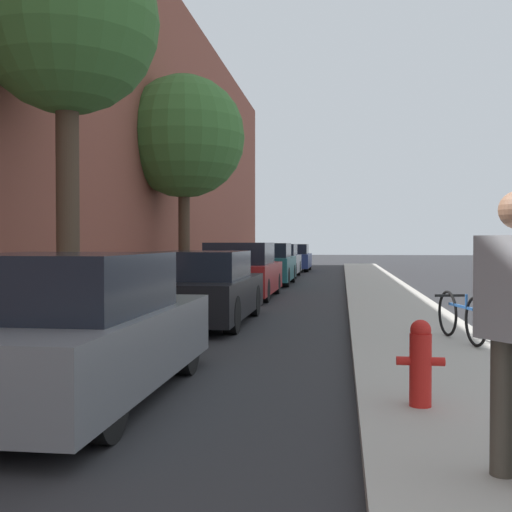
# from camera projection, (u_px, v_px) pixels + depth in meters

# --- Properties ---
(ground_plane) EXTENTS (120.00, 120.00, 0.00)m
(ground_plane) POSITION_uv_depth(u_px,v_px,m) (270.00, 303.00, 15.87)
(ground_plane) COLOR #28282B
(sidewalk_left) EXTENTS (2.00, 52.00, 0.12)m
(sidewalk_left) POSITION_uv_depth(u_px,v_px,m) (157.00, 299.00, 16.25)
(sidewalk_left) COLOR #ADA89E
(sidewalk_left) RESTS_ON ground
(sidewalk_right) EXTENTS (2.00, 52.00, 0.12)m
(sidewalk_right) POSITION_uv_depth(u_px,v_px,m) (389.00, 302.00, 15.48)
(sidewalk_right) COLOR #ADA89E
(sidewalk_right) RESTS_ON ground
(building_facade_left) EXTENTS (0.70, 52.00, 10.10)m
(building_facade_left) POSITION_uv_depth(u_px,v_px,m) (105.00, 103.00, 16.32)
(building_facade_left) COLOR brown
(building_facade_left) RESTS_ON ground
(parked_car_grey) EXTENTS (1.90, 4.08, 1.41)m
(parked_car_grey) POSITION_uv_depth(u_px,v_px,m) (66.00, 331.00, 6.12)
(parked_car_grey) COLOR black
(parked_car_grey) RESTS_ON ground
(parked_car_black) EXTENTS (1.74, 4.19, 1.34)m
(parked_car_black) POSITION_uv_depth(u_px,v_px,m) (203.00, 289.00, 11.85)
(parked_car_black) COLOR black
(parked_car_black) RESTS_ON ground
(parked_car_red) EXTENTS (1.82, 4.41, 1.50)m
(parked_car_red) POSITION_uv_depth(u_px,v_px,m) (241.00, 272.00, 17.36)
(parked_car_red) COLOR black
(parked_car_red) RESTS_ON ground
(parked_car_teal) EXTENTS (1.73, 4.16, 1.47)m
(parked_car_teal) POSITION_uv_depth(u_px,v_px,m) (268.00, 265.00, 22.72)
(parked_car_teal) COLOR black
(parked_car_teal) RESTS_ON ground
(parked_car_silver) EXTENTS (1.77, 4.25, 1.43)m
(parked_car_silver) POSITION_uv_depth(u_px,v_px,m) (278.00, 261.00, 27.60)
(parked_car_silver) COLOR black
(parked_car_silver) RESTS_ON ground
(parked_car_navy) EXTENTS (1.90, 4.04, 1.40)m
(parked_car_navy) POSITION_uv_depth(u_px,v_px,m) (292.00, 258.00, 33.37)
(parked_car_navy) COLOR black
(parked_car_navy) RESTS_ON ground
(street_tree_near) EXTENTS (2.93, 2.93, 6.36)m
(street_tree_near) POSITION_uv_depth(u_px,v_px,m) (67.00, 25.00, 10.13)
(street_tree_near) COLOR #4C3A2B
(street_tree_near) RESTS_ON sidewalk_left
(street_tree_far) EXTENTS (3.68, 3.68, 6.41)m
(street_tree_far) POSITION_uv_depth(u_px,v_px,m) (184.00, 137.00, 19.24)
(street_tree_far) COLOR #4C3A2B
(street_tree_far) RESTS_ON sidewalk_left
(fire_hydrant) EXTENTS (0.40, 0.19, 0.74)m
(fire_hydrant) POSITION_uv_depth(u_px,v_px,m) (420.00, 362.00, 5.42)
(fire_hydrant) COLOR red
(fire_hydrant) RESTS_ON sidewalk_right
(bicycle) EXTENTS (0.51, 1.62, 0.68)m
(bicycle) POSITION_uv_depth(u_px,v_px,m) (461.00, 316.00, 8.98)
(bicycle) COLOR black
(bicycle) RESTS_ON sidewalk_right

